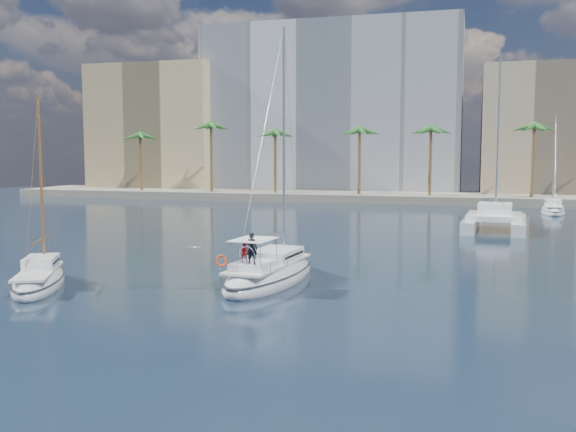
% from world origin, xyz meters
% --- Properties ---
extents(ground, '(160.00, 160.00, 0.00)m').
position_xyz_m(ground, '(0.00, 0.00, 0.00)').
color(ground, black).
rests_on(ground, ground).
extents(quay, '(120.00, 14.00, 1.20)m').
position_xyz_m(quay, '(0.00, 61.00, 0.60)').
color(quay, gray).
rests_on(quay, ground).
extents(building_modern, '(42.00, 16.00, 28.00)m').
position_xyz_m(building_modern, '(-12.00, 73.00, 14.00)').
color(building_modern, silver).
rests_on(building_modern, ground).
extents(building_tan_left, '(22.00, 14.00, 22.00)m').
position_xyz_m(building_tan_left, '(-42.00, 69.00, 11.00)').
color(building_tan_left, tan).
rests_on(building_tan_left, ground).
extents(building_beige, '(20.00, 14.00, 20.00)m').
position_xyz_m(building_beige, '(22.00, 70.00, 10.00)').
color(building_beige, tan).
rests_on(building_beige, ground).
extents(palm_left, '(3.60, 3.60, 12.30)m').
position_xyz_m(palm_left, '(-34.00, 57.00, 10.28)').
color(palm_left, brown).
rests_on(palm_left, ground).
extents(palm_centre, '(3.60, 3.60, 12.30)m').
position_xyz_m(palm_centre, '(0.00, 57.00, 10.28)').
color(palm_centre, brown).
rests_on(palm_centre, ground).
extents(main_sloop, '(4.18, 10.38, 15.03)m').
position_xyz_m(main_sloop, '(-0.19, -0.69, 0.49)').
color(main_sloop, silver).
rests_on(main_sloop, ground).
extents(small_sloop, '(5.45, 7.84, 10.87)m').
position_xyz_m(small_sloop, '(-11.69, -5.32, 0.41)').
color(small_sloop, silver).
rests_on(small_sloop, ground).
extents(catamaran, '(6.19, 11.21, 15.96)m').
position_xyz_m(catamaran, '(12.73, 28.10, 1.12)').
color(catamaran, silver).
rests_on(catamaran, ground).
extents(seagull, '(1.03, 0.44, 0.19)m').
position_xyz_m(seagull, '(-7.09, 4.62, 0.93)').
color(seagull, silver).
rests_on(seagull, ground).
extents(moored_yacht_a, '(3.37, 9.52, 11.90)m').
position_xyz_m(moored_yacht_a, '(20.00, 47.00, 0.00)').
color(moored_yacht_a, silver).
rests_on(moored_yacht_a, ground).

